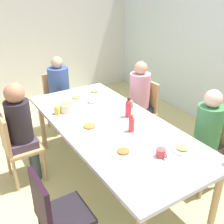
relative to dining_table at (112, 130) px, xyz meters
The scene contains 24 objects.
ground_plane 0.71m from the dining_table, ahead, with size 6.93×6.93×0.00m, color #C1BB7F.
wall_left 3.01m from the dining_table, behind, with size 0.12×4.55×2.60m, color silver.
dining_table is the anchor object (origin of this frame).
chair_0 1.12m from the dining_table, 56.78° to the left, with size 0.40×0.40×0.90m.
person_0 1.03m from the dining_table, 53.97° to the left, with size 0.30×0.30×1.20m.
chair_1 1.12m from the dining_table, 123.22° to the left, with size 0.40×0.40×0.90m.
person_1 1.03m from the dining_table, 126.01° to the left, with size 0.30×0.30×1.21m.
chair_2 1.60m from the dining_table, behind, with size 0.40×0.40×0.90m.
person_2 1.50m from the dining_table, behind, with size 0.31×0.31×1.19m.
chair_3 1.12m from the dining_table, 56.78° to the right, with size 0.40×0.40×0.90m.
chair_4 1.12m from the dining_table, 123.22° to the right, with size 0.40×0.40×0.90m.
person_4 1.03m from the dining_table, 126.01° to the right, with size 0.30×0.30×1.23m.
plate_0 0.56m from the dining_table, 21.61° to the right, with size 0.22×0.22×0.04m.
plate_1 0.27m from the dining_table, 104.02° to the right, with size 0.25×0.25×0.04m.
plate_2 0.94m from the dining_table, 162.49° to the left, with size 0.21×0.21×0.04m.
plate_3 0.82m from the dining_table, 20.53° to the left, with size 0.21×0.21×0.04m.
plate_4 0.85m from the dining_table, behind, with size 0.20×0.20×0.04m.
bowl_0 0.65m from the dining_table, 154.46° to the right, with size 0.19×0.19×0.12m.
cup_0 0.64m from the dining_table, behind, with size 0.11×0.08×0.07m.
cup_1 0.75m from the dining_table, ahead, with size 0.12×0.09×0.08m.
cup_3 0.70m from the dining_table, 144.04° to the right, with size 0.11×0.07×0.10m.
cup_4 0.49m from the dining_table, 120.59° to the left, with size 0.11×0.07×0.09m.
bottle_0 0.32m from the dining_table, 102.55° to the left, with size 0.07×0.07×0.23m.
bottle_1 0.29m from the dining_table, 21.80° to the left, with size 0.06×0.06×0.19m.
Camera 1 is at (2.21, -1.40, 2.22)m, focal length 43.86 mm.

